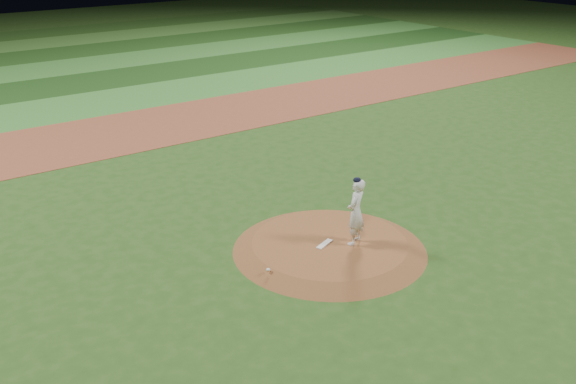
{
  "coord_description": "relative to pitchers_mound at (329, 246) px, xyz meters",
  "views": [
    {
      "loc": [
        -10.46,
        -12.38,
        8.56
      ],
      "look_at": [
        0.0,
        2.0,
        1.1
      ],
      "focal_mm": 40.0,
      "sensor_mm": 36.0,
      "label": 1
    }
  ],
  "objects": [
    {
      "name": "outfield_stripe_1",
      "position": [
        0.0,
        24.5,
        -0.12
      ],
      "size": [
        70.0,
        5.0,
        0.02
      ],
      "primitive_type": "cube",
      "color": "#194014",
      "rests_on": "ground"
    },
    {
      "name": "outfield_stripe_2",
      "position": [
        0.0,
        29.5,
        -0.12
      ],
      "size": [
        70.0,
        5.0,
        0.02
      ],
      "primitive_type": "cube",
      "color": "#33762B",
      "rests_on": "ground"
    },
    {
      "name": "ground",
      "position": [
        0.0,
        0.0,
        -0.12
      ],
      "size": [
        120.0,
        120.0,
        0.0
      ],
      "primitive_type": "plane",
      "color": "#284D19",
      "rests_on": "ground"
    },
    {
      "name": "rosin_bag",
      "position": [
        -2.33,
        -0.33,
        0.16
      ],
      "size": [
        0.12,
        0.12,
        0.06
      ],
      "primitive_type": "ellipsoid",
      "color": "silver",
      "rests_on": "pitchers_mound"
    },
    {
      "name": "pitchers_mound",
      "position": [
        0.0,
        0.0,
        0.0
      ],
      "size": [
        5.5,
        5.5,
        0.25
      ],
      "primitive_type": "cone",
      "color": "brown",
      "rests_on": "ground"
    },
    {
      "name": "outfield_stripe_3",
      "position": [
        0.0,
        34.5,
        -0.12
      ],
      "size": [
        70.0,
        5.0,
        0.02
      ],
      "primitive_type": "cube",
      "color": "#1C4315",
      "rests_on": "ground"
    },
    {
      "name": "infield_dirt_band",
      "position": [
        0.0,
        14.0,
        -0.12
      ],
      "size": [
        70.0,
        6.0,
        0.02
      ],
      "primitive_type": "cube",
      "color": "brown",
      "rests_on": "ground"
    },
    {
      "name": "pitcher_on_mound",
      "position": [
        0.52,
        -0.47,
        1.1
      ],
      "size": [
        0.83,
        0.71,
        1.98
      ],
      "color": "white",
      "rests_on": "pitchers_mound"
    },
    {
      "name": "pitching_rubber",
      "position": [
        -0.22,
        -0.05,
        0.14
      ],
      "size": [
        0.67,
        0.38,
        0.03
      ],
      "primitive_type": "cube",
      "rotation": [
        0.0,
        0.0,
        0.35
      ],
      "color": "white",
      "rests_on": "pitchers_mound"
    },
    {
      "name": "outfield_stripe_0",
      "position": [
        0.0,
        19.5,
        -0.12
      ],
      "size": [
        70.0,
        5.0,
        0.02
      ],
      "primitive_type": "cube",
      "color": "#367D2D",
      "rests_on": "ground"
    }
  ]
}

